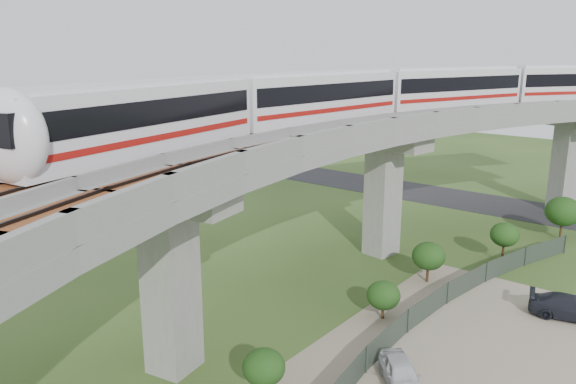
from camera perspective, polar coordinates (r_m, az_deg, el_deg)
name	(u,v)px	position (r m, az deg, el deg)	size (l,w,h in m)	color
ground	(289,294)	(37.28, 0.13, -10.30)	(160.00, 160.00, 0.00)	#314B1E
dirt_lot	(494,384)	(29.92, 20.16, -17.88)	(18.00, 26.00, 0.04)	gray
asphalt_road	(464,200)	(62.34, 17.47, -0.78)	(60.00, 8.00, 0.03)	#232326
viaduct	(342,166)	(32.32, 5.50, 2.68)	(19.58, 73.98, 11.40)	#99968E
metro_train	(407,94)	(43.47, 11.97, 9.76)	(17.77, 60.00, 3.64)	silver
fence	(429,328)	(32.45, 14.16, -13.25)	(3.87, 38.73, 1.50)	#2D382D
tree_0	(563,211)	(52.02, 26.16, -1.78)	(2.87, 2.87, 3.65)	#382314
tree_1	(505,235)	(44.50, 21.14, -4.07)	(2.09, 2.09, 3.14)	#382314
tree_2	(429,256)	(39.47, 14.09, -6.34)	(2.24, 2.24, 2.86)	#382314
tree_3	(383,295)	(33.94, 9.67, -10.31)	(1.99, 1.99, 2.36)	#382314
tree_4	(264,367)	(25.18, -2.46, -17.38)	(1.86, 1.86, 3.11)	#382314
car_white	(401,374)	(28.26, 11.42, -17.66)	(1.55, 3.85, 1.31)	silver
car_dark	(572,308)	(37.73, 26.86, -10.43)	(1.92, 4.71, 1.37)	black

